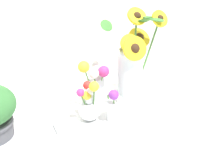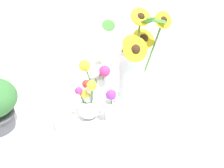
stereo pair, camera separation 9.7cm
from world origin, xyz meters
name	(u,v)px [view 2 (the right image)]	position (x,y,z in m)	size (l,w,h in m)	color
ground_plane	(124,120)	(0.00, 0.00, 0.00)	(6.00, 6.00, 0.00)	silver
serving_tray	(112,114)	(-0.04, 0.04, 0.01)	(0.46, 0.46, 0.02)	white
mason_jar_sunflowers	(133,70)	(0.06, 0.07, 0.18)	(0.27, 0.17, 0.38)	silver
vase_small_center	(112,106)	(-0.05, -0.01, 0.08)	(0.07, 0.09, 0.14)	white
vase_bulb_right	(88,104)	(-0.13, 0.02, 0.08)	(0.09, 0.09, 0.17)	white
vase_small_back	(97,83)	(-0.08, 0.11, 0.11)	(0.12, 0.13, 0.21)	white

